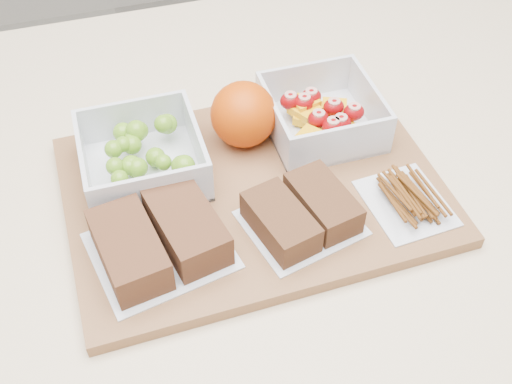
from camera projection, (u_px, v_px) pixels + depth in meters
cutting_board at (253, 190)px, 0.74m from camera, size 0.43×0.31×0.02m
grape_container at (144, 156)px, 0.73m from camera, size 0.13×0.13×0.06m
fruit_container at (321, 116)px, 0.78m from camera, size 0.13×0.13×0.05m
orange at (243, 114)px, 0.75m from camera, size 0.08×0.08×0.08m
sandwich_bag_left at (159, 239)px, 0.65m from camera, size 0.16×0.14×0.04m
sandwich_bag_center at (302, 213)px, 0.68m from camera, size 0.14×0.13×0.04m
pretzel_bag at (407, 197)px, 0.70m from camera, size 0.09×0.11×0.02m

